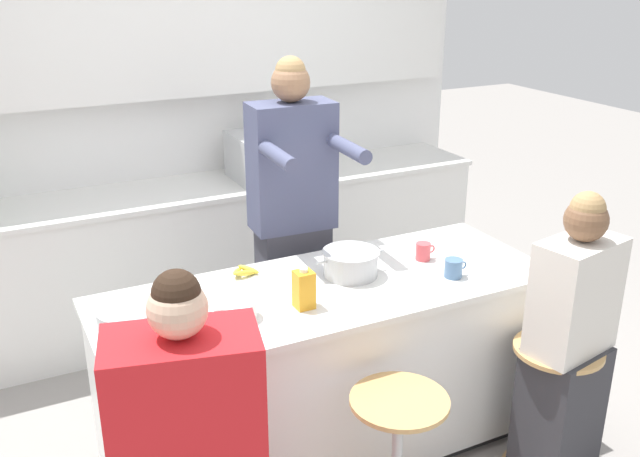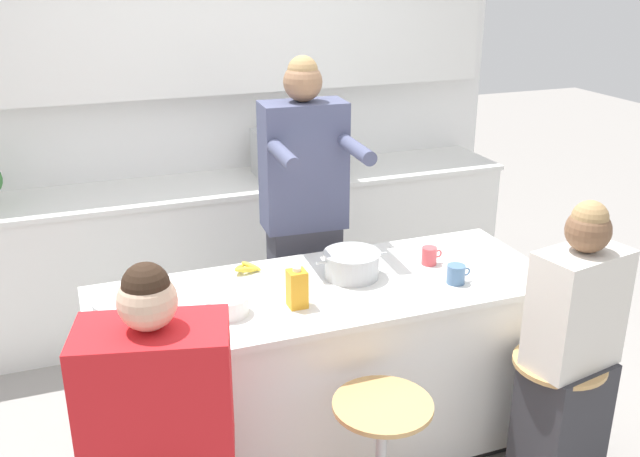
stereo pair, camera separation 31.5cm
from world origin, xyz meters
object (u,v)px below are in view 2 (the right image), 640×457
banana_bunch (246,268)px  juice_carton (297,288)px  coffee_cup_far (429,256)px  microwave (298,154)px  person_cooking (304,232)px  person_seated_near (568,370)px  bar_stool_rightmost (552,418)px  fruit_bowl (227,305)px  cooking_pot (352,264)px  coffee_cup_near (456,274)px  kitchen_island (326,371)px

banana_bunch → juice_carton: size_ratio=0.82×
coffee_cup_far → microwave: (-0.16, 1.47, 0.15)m
banana_bunch → microwave: size_ratio=0.28×
person_cooking → person_seated_near: bearing=-56.0°
banana_bunch → coffee_cup_far: bearing=-14.3°
bar_stool_rightmost → person_seated_near: size_ratio=0.48×
juice_carton → fruit_bowl: bearing=172.6°
bar_stool_rightmost → coffee_cup_far: (-0.28, 0.65, 0.55)m
coffee_cup_far → banana_bunch: (-0.85, 0.22, -0.02)m
bar_stool_rightmost → person_cooking: bearing=120.4°
cooking_pot → banana_bunch: (-0.44, 0.22, -0.04)m
person_cooking → fruit_bowl: bearing=-126.2°
bar_stool_rightmost → person_seated_near: 0.26m
cooking_pot → coffee_cup_near: 0.47m
banana_bunch → kitchen_island: bearing=-43.1°
kitchen_island → fruit_bowl: bearing=-168.3°
bar_stool_rightmost → kitchen_island: bearing=144.4°
coffee_cup_near → banana_bunch: size_ratio=0.78×
bar_stool_rightmost → banana_bunch: bearing=142.3°
bar_stool_rightmost → banana_bunch: 1.52m
person_cooking → banana_bunch: person_cooking is taller
banana_bunch → juice_carton: bearing=-74.7°
coffee_cup_far → person_seated_near: bearing=-65.7°
coffee_cup_far → juice_carton: juice_carton is taller
kitchen_island → juice_carton: size_ratio=11.61×
bar_stool_rightmost → person_seated_near: (0.03, -0.03, 0.26)m
kitchen_island → coffee_cup_far: (0.55, 0.06, 0.48)m
kitchen_island → fruit_bowl: 0.68m
coffee_cup_far → banana_bunch: 0.87m
person_seated_near → microwave: (-0.47, 2.15, 0.44)m
banana_bunch → coffee_cup_near: bearing=-27.5°
bar_stool_rightmost → fruit_bowl: bearing=159.1°
bar_stool_rightmost → banana_bunch: banana_bunch is taller
fruit_bowl → banana_bunch: fruit_bowl is taller
banana_bunch → juice_carton: juice_carton is taller
kitchen_island → cooking_pot: (0.15, 0.06, 0.50)m
juice_carton → microwave: size_ratio=0.34×
kitchen_island → coffee_cup_far: bearing=6.1°
cooking_pot → banana_bunch: cooking_pot is taller
cooking_pot → microwave: (0.24, 1.47, 0.13)m
kitchen_island → banana_bunch: banana_bunch is taller
bar_stool_rightmost → juice_carton: (-1.01, 0.46, 0.59)m
bar_stool_rightmost → banana_bunch: (-1.13, 0.87, 0.53)m
bar_stool_rightmost → coffee_cup_far: 0.90m
person_seated_near → cooking_pot: person_seated_near is taller
kitchen_island → person_seated_near: size_ratio=1.50×
cooking_pot → juice_carton: 0.38m
person_cooking → juice_carton: 0.82m
kitchen_island → banana_bunch: size_ratio=14.17×
fruit_bowl → juice_carton: juice_carton is taller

